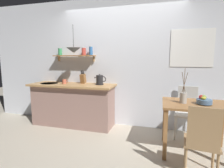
% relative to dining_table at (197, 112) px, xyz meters
% --- Properties ---
extents(ground_plane, '(14.00, 14.00, 0.00)m').
position_rel_dining_table_xyz_m(ground_plane, '(-1.36, 0.24, -0.65)').
color(ground_plane, '#BCB29E').
extents(back_wall, '(6.80, 0.11, 2.70)m').
position_rel_dining_table_xyz_m(back_wall, '(-1.15, 0.89, 0.70)').
color(back_wall, silver).
rests_on(back_wall, ground_plane).
extents(kitchen_counter, '(1.83, 0.63, 0.91)m').
position_rel_dining_table_xyz_m(kitchen_counter, '(-2.36, 0.56, -0.19)').
color(kitchen_counter, gray).
rests_on(kitchen_counter, ground_plane).
extents(wall_shelf, '(0.96, 0.20, 0.32)m').
position_rel_dining_table_xyz_m(wall_shelf, '(-2.35, 0.74, 0.90)').
color(wall_shelf, '#9E6B3D').
extents(dining_table, '(1.00, 0.74, 0.78)m').
position_rel_dining_table_xyz_m(dining_table, '(0.00, 0.00, 0.00)').
color(dining_table, '#9E6B3D').
rests_on(dining_table, ground_plane).
extents(dining_chair_near, '(0.44, 0.44, 0.92)m').
position_rel_dining_table_xyz_m(dining_chair_near, '(-0.04, -0.64, -0.15)').
color(dining_chair_near, tan).
rests_on(dining_chair_near, ground_plane).
extents(dining_chair_far, '(0.46, 0.49, 0.93)m').
position_rel_dining_table_xyz_m(dining_chair_far, '(-0.06, 0.62, -0.14)').
color(dining_chair_far, silver).
rests_on(dining_chair_far, ground_plane).
extents(fruit_bowl, '(0.22, 0.22, 0.14)m').
position_rel_dining_table_xyz_m(fruit_bowl, '(0.08, -0.01, 0.18)').
color(fruit_bowl, '#51759E').
rests_on(fruit_bowl, dining_table).
extents(twig_vase, '(0.10, 0.10, 0.52)m').
position_rel_dining_table_xyz_m(twig_vase, '(-0.20, -0.02, 0.22)').
color(twig_vase, '#B7B2A8').
rests_on(twig_vase, dining_table).
extents(electric_kettle, '(0.25, 0.17, 0.22)m').
position_rel_dining_table_xyz_m(electric_kettle, '(-1.76, 0.62, 0.35)').
color(electric_kettle, black).
rests_on(electric_kettle, kitchen_counter).
extents(knife_block, '(0.09, 0.15, 0.29)m').
position_rel_dining_table_xyz_m(knife_block, '(-2.16, 0.68, 0.37)').
color(knife_block, brown).
rests_on(knife_block, kitchen_counter).
extents(coffee_mug_by_sink, '(0.13, 0.09, 0.10)m').
position_rel_dining_table_xyz_m(coffee_mug_by_sink, '(-2.54, 0.55, 0.30)').
color(coffee_mug_by_sink, '#C6664C').
rests_on(coffee_mug_by_sink, kitchen_counter).
extents(pendant_lamp, '(0.28, 0.28, 0.55)m').
position_rel_dining_table_xyz_m(pendant_lamp, '(-2.23, 0.41, 0.96)').
color(pendant_lamp, black).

